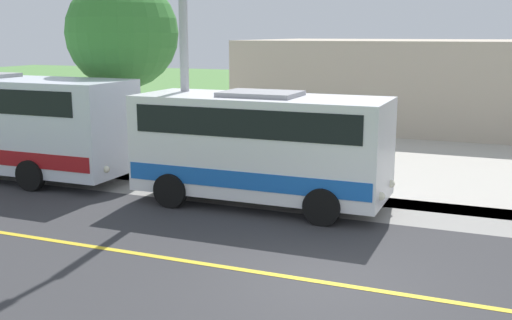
# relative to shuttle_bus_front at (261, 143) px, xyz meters

# --- Properties ---
(ground_plane) EXTENTS (120.00, 120.00, 0.00)m
(ground_plane) POSITION_rel_shuttle_bus_front_xyz_m (4.51, 3.12, -1.64)
(ground_plane) COLOR #548442
(road_surface) EXTENTS (8.00, 100.00, 0.01)m
(road_surface) POSITION_rel_shuttle_bus_front_xyz_m (4.51, 3.12, -1.63)
(road_surface) COLOR #333335
(road_surface) RESTS_ON ground
(sidewalk) EXTENTS (2.40, 100.00, 0.01)m
(sidewalk) POSITION_rel_shuttle_bus_front_xyz_m (-0.69, 3.12, -1.63)
(sidewalk) COLOR gray
(sidewalk) RESTS_ON ground
(parking_lot_surface) EXTENTS (14.00, 36.00, 0.01)m
(parking_lot_surface) POSITION_rel_shuttle_bus_front_xyz_m (-7.89, 6.12, -1.63)
(parking_lot_surface) COLOR #B2ADA3
(parking_lot_surface) RESTS_ON ground
(road_centre_line) EXTENTS (0.16, 100.00, 0.00)m
(road_centre_line) POSITION_rel_shuttle_bus_front_xyz_m (4.51, 3.12, -1.63)
(road_centre_line) COLOR gold
(road_centre_line) RESTS_ON ground
(shuttle_bus_front) EXTENTS (2.67, 6.68, 2.98)m
(shuttle_bus_front) POSITION_rel_shuttle_bus_front_xyz_m (0.00, 0.00, 0.00)
(shuttle_bus_front) COLOR white
(shuttle_bus_front) RESTS_ON ground
(street_light_pole) EXTENTS (1.97, 0.24, 8.78)m
(street_light_pole) POSITION_rel_shuttle_bus_front_xyz_m (-0.38, -2.47, 3.17)
(street_light_pole) COLOR #9E9EA3
(street_light_pole) RESTS_ON ground
(tree_curbside) EXTENTS (3.70, 3.70, 6.30)m
(tree_curbside) POSITION_rel_shuttle_bus_front_xyz_m (-2.89, -6.09, 2.79)
(tree_curbside) COLOR #4C3826
(tree_curbside) RESTS_ON ground
(commercial_building) EXTENTS (10.00, 23.50, 4.11)m
(commercial_building) POSITION_rel_shuttle_bus_front_xyz_m (-16.89, 5.40, 0.42)
(commercial_building) COLOR #B7A893
(commercial_building) RESTS_ON ground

